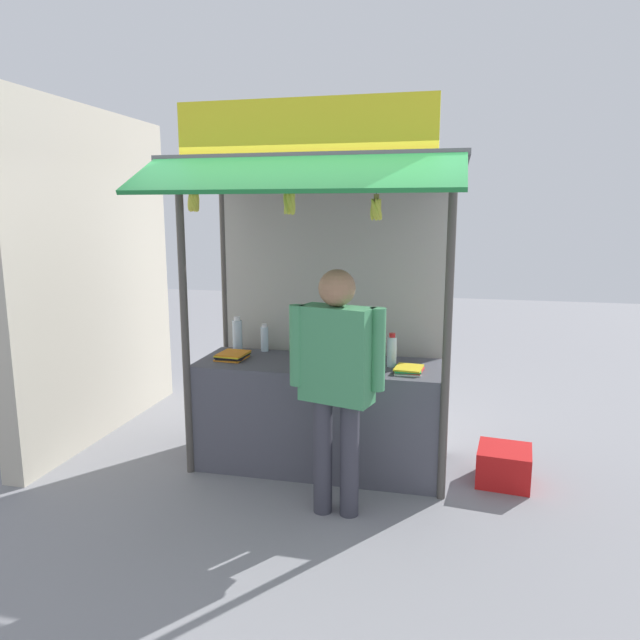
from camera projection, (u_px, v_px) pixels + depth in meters
name	position (u px, v px, depth m)	size (l,w,h in m)	color
ground_plane	(320.00, 465.00, 4.79)	(20.00, 20.00, 0.00)	gray
stall_counter	(320.00, 415.00, 4.71)	(1.97, 0.70, 0.87)	#4C4C56
stall_structure	(323.00, 259.00, 4.59)	(2.17, 1.56, 2.80)	#4C4742
water_bottle_front_left	(322.00, 347.00, 4.68)	(0.07, 0.07, 0.24)	silver
water_bottle_left	(237.00, 335.00, 5.02)	(0.08, 0.08, 0.30)	silver
water_bottle_mid_right	(392.00, 351.00, 4.50)	(0.07, 0.07, 0.27)	silver
water_bottle_far_left	(265.00, 338.00, 5.01)	(0.07, 0.07, 0.24)	silver
magazine_stack_mid_left	(408.00, 370.00, 4.36)	(0.23, 0.26, 0.04)	white
magazine_stack_back_left	(232.00, 356.00, 4.76)	(0.25, 0.28, 0.05)	orange
banana_bunch_inner_left	(194.00, 202.00, 4.15)	(0.10, 0.09, 0.26)	#332D23
banana_bunch_rightmost	(290.00, 203.00, 3.99)	(0.10, 0.11, 0.28)	#332D23
banana_bunch_inner_right	(376.00, 209.00, 3.87)	(0.10, 0.10, 0.32)	#332D23
vendor_person	(337.00, 371.00, 3.84)	(0.64, 0.33, 1.69)	#383842
plastic_crate	(504.00, 465.00, 4.45)	(0.39, 0.39, 0.28)	red
neighbour_wall	(94.00, 276.00, 5.29)	(0.20, 2.40, 2.96)	#BAB29F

